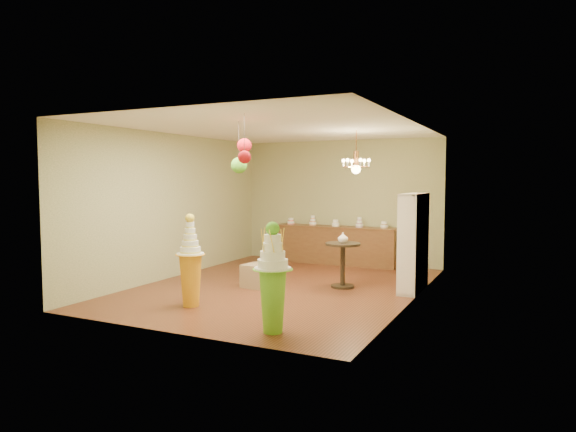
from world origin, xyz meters
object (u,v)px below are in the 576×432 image
at_px(pedestal_orange, 191,271).
at_px(sideboard, 335,244).
at_px(pedestal_green, 273,285).
at_px(round_table, 343,259).

relative_size(pedestal_orange, sideboard, 0.50).
height_order(pedestal_orange, sideboard, pedestal_orange).
bearing_deg(sideboard, pedestal_orange, -97.69).
distance_m(pedestal_green, sideboard, 5.74).
height_order(pedestal_green, sideboard, pedestal_green).
height_order(pedestal_green, round_table, pedestal_green).
bearing_deg(sideboard, pedestal_green, -77.94).
height_order(sideboard, round_table, sideboard).
bearing_deg(pedestal_orange, pedestal_green, -20.55).
bearing_deg(round_table, pedestal_green, -87.68).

